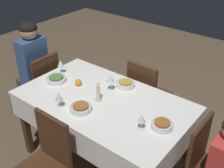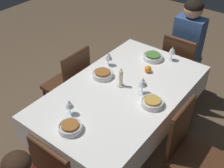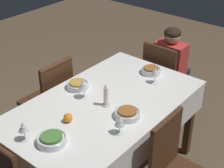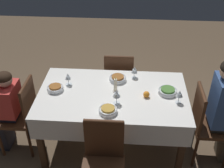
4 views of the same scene
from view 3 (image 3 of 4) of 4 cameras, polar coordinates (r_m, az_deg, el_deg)
The scene contains 14 objects.
dining_table at distance 2.64m, azimuth -1.26°, elevation -4.65°, with size 1.55×0.92×0.76m.
chair_west at distance 3.46m, azimuth 8.56°, elevation 0.83°, with size 0.39×0.39×0.89m.
chair_south at distance 3.16m, azimuth -10.14°, elevation -2.36°, with size 0.39×0.39×0.89m.
person_child_red at distance 3.55m, azimuth 10.00°, elevation 2.64°, with size 0.33×0.30×1.01m.
bowl_east at distance 2.23m, azimuth -10.00°, elevation -9.02°, with size 0.19×0.19×0.06m.
wine_glass_east at distance 2.23m, azimuth -14.51°, elevation -6.94°, with size 0.07×0.07×0.14m.
bowl_west at distance 2.99m, azimuth 6.50°, elevation 2.29°, with size 0.17×0.17×0.06m.
wine_glass_west at distance 2.81m, azimuth 7.20°, elevation 1.95°, with size 0.07×0.07×0.14m.
bowl_south at distance 2.76m, azimuth -5.75°, elevation -0.13°, with size 0.18×0.18×0.06m.
wine_glass_south at distance 2.59m, azimuth -4.72°, elevation -0.08°, with size 0.08×0.08×0.16m.
bowl_north at distance 2.42m, azimuth 2.56°, elevation -4.90°, with size 0.19×0.19×0.06m.
wine_glass_north at distance 2.23m, azimuth 1.28°, elevation -6.18°, with size 0.07×0.07×0.14m.
candle_centerpiece at distance 2.51m, azimuth -1.03°, elevation -2.24°, with size 0.06×0.06×0.18m.
orange_fruit at distance 2.39m, azimuth -7.34°, elevation -5.59°, with size 0.06×0.06×0.06m, color orange.
Camera 3 is at (1.63, 1.41, 2.19)m, focal length 55.00 mm.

